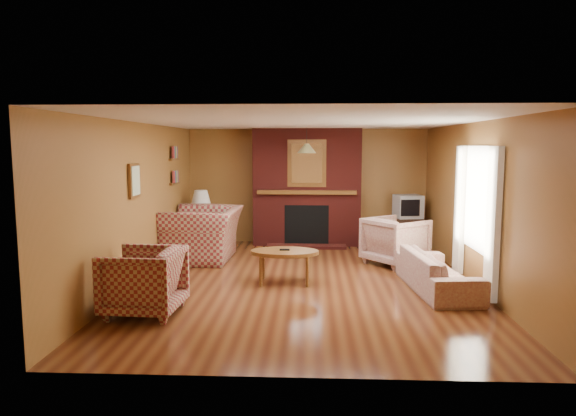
{
  "coord_description": "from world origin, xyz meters",
  "views": [
    {
      "loc": [
        0.1,
        -7.6,
        2.05
      ],
      "look_at": [
        -0.28,
        0.6,
        1.05
      ],
      "focal_mm": 32.0,
      "sensor_mm": 36.0,
      "label": 1
    }
  ],
  "objects_px": {
    "plaid_loveseat": "(204,234)",
    "tv_stand": "(407,232)",
    "table_lamp": "(201,204)",
    "coffee_table": "(285,254)",
    "fireplace": "(307,188)",
    "floral_armchair": "(395,241)",
    "plaid_armchair": "(143,281)",
    "floral_sofa": "(438,272)",
    "side_table": "(202,235)",
    "crt_tv": "(408,206)"
  },
  "relations": [
    {
      "from": "plaid_loveseat",
      "to": "coffee_table",
      "type": "xyz_separation_m",
      "value": [
        1.55,
        -1.55,
        -0.03
      ]
    },
    {
      "from": "plaid_loveseat",
      "to": "crt_tv",
      "type": "relative_size",
      "value": 2.5
    },
    {
      "from": "plaid_armchair",
      "to": "floral_armchair",
      "type": "bearing_deg",
      "value": 131.77
    },
    {
      "from": "fireplace",
      "to": "floral_armchair",
      "type": "distance_m",
      "value": 2.47
    },
    {
      "from": "floral_sofa",
      "to": "side_table",
      "type": "xyz_separation_m",
      "value": [
        -4.0,
        2.82,
        0.0
      ]
    },
    {
      "from": "tv_stand",
      "to": "side_table",
      "type": "bearing_deg",
      "value": -174.24
    },
    {
      "from": "fireplace",
      "to": "plaid_armchair",
      "type": "distance_m",
      "value": 5.02
    },
    {
      "from": "floral_sofa",
      "to": "side_table",
      "type": "distance_m",
      "value": 4.9
    },
    {
      "from": "floral_armchair",
      "to": "crt_tv",
      "type": "distance_m",
      "value": 1.69
    },
    {
      "from": "fireplace",
      "to": "table_lamp",
      "type": "relative_size",
      "value": 3.78
    },
    {
      "from": "plaid_armchair",
      "to": "floral_armchair",
      "type": "height_order",
      "value": "floral_armchair"
    },
    {
      "from": "plaid_armchair",
      "to": "plaid_loveseat",
      "type": "bearing_deg",
      "value": -178.82
    },
    {
      "from": "coffee_table",
      "to": "floral_armchair",
      "type": "bearing_deg",
      "value": 35.25
    },
    {
      "from": "plaid_armchair",
      "to": "floral_sofa",
      "type": "relative_size",
      "value": 0.49
    },
    {
      "from": "plaid_armchair",
      "to": "coffee_table",
      "type": "height_order",
      "value": "plaid_armchair"
    },
    {
      "from": "plaid_armchair",
      "to": "coffee_table",
      "type": "xyz_separation_m",
      "value": [
        1.65,
        1.5,
        0.03
      ]
    },
    {
      "from": "floral_armchair",
      "to": "plaid_armchair",
      "type": "bearing_deg",
      "value": 90.93
    },
    {
      "from": "coffee_table",
      "to": "table_lamp",
      "type": "bearing_deg",
      "value": 125.41
    },
    {
      "from": "tv_stand",
      "to": "crt_tv",
      "type": "height_order",
      "value": "crt_tv"
    },
    {
      "from": "fireplace",
      "to": "plaid_armchair",
      "type": "height_order",
      "value": "fireplace"
    },
    {
      "from": "side_table",
      "to": "tv_stand",
      "type": "bearing_deg",
      "value": 4.82
    },
    {
      "from": "coffee_table",
      "to": "side_table",
      "type": "height_order",
      "value": "side_table"
    },
    {
      "from": "floral_sofa",
      "to": "floral_armchair",
      "type": "height_order",
      "value": "floral_armchair"
    },
    {
      "from": "coffee_table",
      "to": "tv_stand",
      "type": "relative_size",
      "value": 1.69
    },
    {
      "from": "plaid_loveseat",
      "to": "side_table",
      "type": "height_order",
      "value": "plaid_loveseat"
    },
    {
      "from": "side_table",
      "to": "table_lamp",
      "type": "height_order",
      "value": "table_lamp"
    },
    {
      "from": "fireplace",
      "to": "plaid_loveseat",
      "type": "distance_m",
      "value": 2.5
    },
    {
      "from": "fireplace",
      "to": "tv_stand",
      "type": "bearing_deg",
      "value": -5.15
    },
    {
      "from": "table_lamp",
      "to": "crt_tv",
      "type": "bearing_deg",
      "value": 4.74
    },
    {
      "from": "fireplace",
      "to": "floral_sofa",
      "type": "distance_m",
      "value": 3.96
    },
    {
      "from": "side_table",
      "to": "tv_stand",
      "type": "xyz_separation_m",
      "value": [
        4.15,
        0.35,
        0.03
      ]
    },
    {
      "from": "plaid_loveseat",
      "to": "floral_armchair",
      "type": "xyz_separation_m",
      "value": [
        3.41,
        -0.24,
        -0.06
      ]
    },
    {
      "from": "plaid_loveseat",
      "to": "coffee_table",
      "type": "bearing_deg",
      "value": 46.55
    },
    {
      "from": "fireplace",
      "to": "floral_armchair",
      "type": "bearing_deg",
      "value": -48.44
    },
    {
      "from": "plaid_armchair",
      "to": "tv_stand",
      "type": "bearing_deg",
      "value": 140.66
    },
    {
      "from": "floral_sofa",
      "to": "table_lamp",
      "type": "distance_m",
      "value": 4.93
    },
    {
      "from": "coffee_table",
      "to": "plaid_armchair",
      "type": "bearing_deg",
      "value": -137.76
    },
    {
      "from": "floral_sofa",
      "to": "tv_stand",
      "type": "bearing_deg",
      "value": -8.35
    },
    {
      "from": "plaid_loveseat",
      "to": "tv_stand",
      "type": "xyz_separation_m",
      "value": [
        3.9,
        1.33,
        -0.17
      ]
    },
    {
      "from": "floral_armchair",
      "to": "tv_stand",
      "type": "bearing_deg",
      "value": -55.22
    },
    {
      "from": "floral_armchair",
      "to": "side_table",
      "type": "bearing_deg",
      "value": 33.76
    },
    {
      "from": "fireplace",
      "to": "floral_armchair",
      "type": "xyz_separation_m",
      "value": [
        1.56,
        -1.76,
        -0.77
      ]
    },
    {
      "from": "plaid_loveseat",
      "to": "tv_stand",
      "type": "height_order",
      "value": "plaid_loveseat"
    },
    {
      "from": "table_lamp",
      "to": "coffee_table",
      "type": "bearing_deg",
      "value": -54.59
    },
    {
      "from": "floral_sofa",
      "to": "coffee_table",
      "type": "xyz_separation_m",
      "value": [
        -2.2,
        0.29,
        0.17
      ]
    },
    {
      "from": "plaid_loveseat",
      "to": "floral_armchair",
      "type": "relative_size",
      "value": 1.59
    },
    {
      "from": "side_table",
      "to": "coffee_table",
      "type": "bearing_deg",
      "value": -54.59
    },
    {
      "from": "plaid_loveseat",
      "to": "table_lamp",
      "type": "bearing_deg",
      "value": -164.18
    },
    {
      "from": "fireplace",
      "to": "floral_armchair",
      "type": "relative_size",
      "value": 2.65
    },
    {
      "from": "plaid_loveseat",
      "to": "table_lamp",
      "type": "distance_m",
      "value": 1.1
    }
  ]
}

